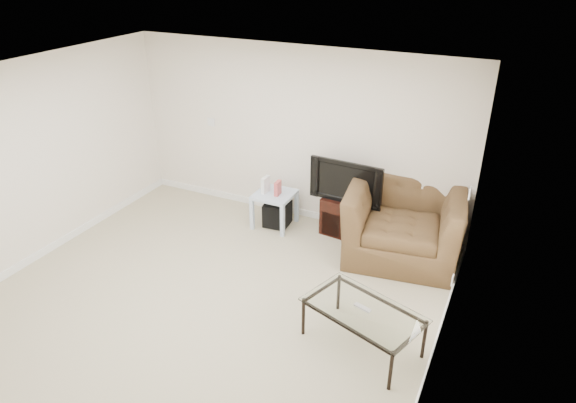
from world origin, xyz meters
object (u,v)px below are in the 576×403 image
at_px(tv_stand, 347,216).
at_px(television, 349,180).
at_px(side_table, 275,209).
at_px(recliner, 405,212).
at_px(coffee_table, 362,328).
at_px(subwoofer, 277,214).

xyz_separation_m(tv_stand, television, (-0.00, -0.03, 0.56)).
relative_size(television, side_table, 1.78).
relative_size(recliner, coffee_table, 1.25).
distance_m(subwoofer, coffee_table, 2.66).
xyz_separation_m(tv_stand, coffee_table, (0.90, -2.09, -0.04)).
xyz_separation_m(tv_stand, recliner, (0.83, -0.23, 0.36)).
bearing_deg(subwoofer, side_table, -145.91).
bearing_deg(subwoofer, tv_stand, 11.95).
height_order(subwoofer, recliner, recliner).
distance_m(tv_stand, subwoofer, 1.01).
bearing_deg(subwoofer, coffee_table, -44.90).
bearing_deg(side_table, subwoofer, 34.09).
distance_m(tv_stand, coffee_table, 2.27).
distance_m(television, recliner, 0.88).
distance_m(side_table, recliner, 1.88).
height_order(tv_stand, coffee_table, tv_stand).
relative_size(television, coffee_table, 0.82).
relative_size(television, subwoofer, 2.77).
relative_size(tv_stand, television, 0.68).
bearing_deg(tv_stand, side_table, -161.24).
bearing_deg(recliner, tv_stand, 156.33).
xyz_separation_m(tv_stand, subwoofer, (-0.98, -0.21, -0.09)).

